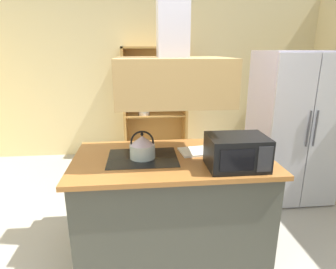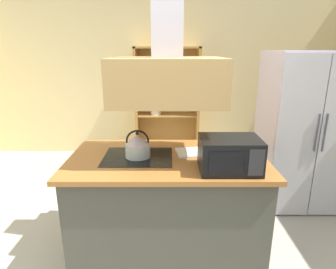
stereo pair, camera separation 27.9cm
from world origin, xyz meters
The scene contains 9 objects.
wall_back centered at (0.00, 3.00, 1.35)m, with size 6.00×0.12×2.70m, color beige.
kitchen_island centered at (0.14, 0.35, 0.45)m, with size 1.72×0.98×0.90m.
range_hood centered at (0.14, 0.35, 1.69)m, with size 0.90×0.70×1.32m.
refrigerator centered at (1.71, 1.19, 0.90)m, with size 0.90×0.78×1.80m.
dish_cabinet centered at (0.13, 2.78, 0.82)m, with size 1.06×0.40×1.85m.
kettle centered at (-0.12, 0.35, 1.00)m, with size 0.22×0.22×0.24m.
cutting_board centered at (0.39, 0.44, 0.91)m, with size 0.34×0.24×0.02m, color white.
microwave centered at (0.62, 0.07, 1.03)m, with size 0.46×0.35×0.26m.
fruit_bowl centered at (0.80, 0.44, 0.95)m, with size 0.21×0.21×0.14m.
Camera 2 is at (0.14, -1.98, 1.81)m, focal length 30.28 mm.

